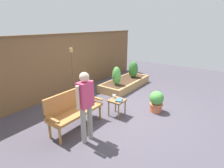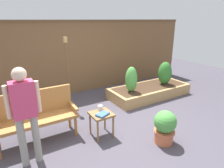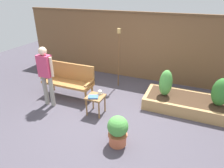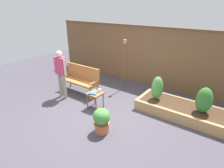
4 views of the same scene
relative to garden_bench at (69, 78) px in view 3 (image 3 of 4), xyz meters
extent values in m
plane|color=#47424C|center=(1.47, -0.61, -0.54)|extent=(14.00, 14.00, 0.00)
cube|color=brown|center=(1.47, 1.99, 0.51)|extent=(8.40, 0.10, 2.10)
cube|color=brown|center=(1.47, 1.99, 1.59)|extent=(8.40, 0.14, 0.06)
cylinder|color=#A87038|center=(0.66, 0.08, -0.34)|extent=(0.06, 0.06, 0.40)
cylinder|color=#A87038|center=(0.66, -0.28, -0.34)|extent=(0.06, 0.06, 0.40)
cylinder|color=#A87038|center=(-0.66, 0.08, -0.34)|extent=(0.06, 0.06, 0.40)
cylinder|color=#A87038|center=(-0.66, -0.28, -0.34)|extent=(0.06, 0.06, 0.40)
cube|color=#A87038|center=(0.00, -0.10, -0.11)|extent=(1.44, 0.48, 0.06)
cube|color=#A87038|center=(0.00, 0.11, 0.16)|extent=(1.44, 0.06, 0.48)
cube|color=#A87038|center=(-0.69, -0.10, 0.02)|extent=(0.06, 0.48, 0.04)
cube|color=#A87038|center=(0.69, -0.10, 0.02)|extent=(0.06, 0.48, 0.04)
cylinder|color=olive|center=(1.25, -0.37, -0.32)|extent=(0.04, 0.04, 0.44)
cylinder|color=olive|center=(1.25, -0.70, -0.32)|extent=(0.04, 0.04, 0.44)
cylinder|color=olive|center=(0.92, -0.37, -0.32)|extent=(0.04, 0.04, 0.44)
cylinder|color=olive|center=(0.92, -0.70, -0.32)|extent=(0.04, 0.04, 0.44)
cube|color=olive|center=(1.09, -0.54, -0.08)|extent=(0.40, 0.40, 0.04)
cylinder|color=silver|center=(1.14, -0.40, -0.02)|extent=(0.09, 0.09, 0.09)
torus|color=silver|center=(1.19, -0.40, -0.02)|extent=(0.06, 0.01, 0.06)
cube|color=#38609E|center=(1.07, -0.62, -0.05)|extent=(0.27, 0.24, 0.04)
cylinder|color=#C66642|center=(1.96, -1.33, -0.44)|extent=(0.34, 0.34, 0.21)
cylinder|color=#C66642|center=(1.96, -1.33, -0.32)|extent=(0.38, 0.38, 0.04)
sphere|color=#4C9942|center=(1.96, -1.33, -0.12)|extent=(0.40, 0.40, 0.40)
cube|color=#AD8451|center=(3.27, 0.10, -0.39)|extent=(2.40, 0.09, 0.30)
cube|color=#AD8451|center=(3.27, 1.01, -0.39)|extent=(2.40, 0.09, 0.30)
cube|color=#AD8451|center=(2.11, 0.56, -0.39)|extent=(0.09, 0.82, 0.30)
cube|color=#422D1E|center=(3.27, 0.56, -0.39)|extent=(2.22, 0.82, 0.30)
cylinder|color=brown|center=(2.54, 0.49, -0.21)|extent=(0.04, 0.04, 0.06)
ellipsoid|color=#4C9942|center=(2.54, 0.49, 0.10)|extent=(0.32, 0.32, 0.69)
cylinder|color=brown|center=(3.79, 0.49, -0.21)|extent=(0.04, 0.04, 0.06)
ellipsoid|color=#33752D|center=(3.79, 0.49, 0.10)|extent=(0.40, 0.40, 0.68)
cylinder|color=brown|center=(1.02, 1.13, 0.28)|extent=(0.03, 0.03, 1.64)
cylinder|color=#AD894C|center=(1.02, 1.13, 1.16)|extent=(0.10, 0.10, 0.13)
cylinder|color=gray|center=(-0.11, -0.64, -0.13)|extent=(0.11, 0.11, 0.82)
cylinder|color=gray|center=(-0.31, -0.64, -0.13)|extent=(0.11, 0.11, 0.82)
cube|color=#D13D66|center=(-0.21, -0.64, 0.55)|extent=(0.32, 0.20, 0.54)
cylinder|color=beige|center=(-0.01, -0.64, 0.55)|extent=(0.07, 0.07, 0.49)
cylinder|color=beige|center=(-0.41, -0.64, 0.55)|extent=(0.07, 0.07, 0.49)
sphere|color=beige|center=(-0.21, -0.64, 0.92)|extent=(0.20, 0.20, 0.20)
camera|label=1|loc=(-2.53, -3.01, 1.89)|focal=27.89mm
camera|label=2|loc=(-0.42, -3.45, 1.63)|focal=30.86mm
camera|label=3|loc=(3.04, -4.17, 2.23)|focal=31.83mm
camera|label=4|loc=(4.33, -4.19, 2.30)|focal=29.97mm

